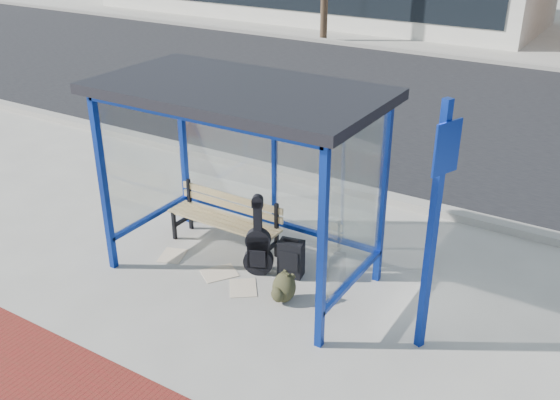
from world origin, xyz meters
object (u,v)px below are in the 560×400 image
Objects in this scene: bench at (226,217)px; backpack at (283,288)px; suitcase at (291,259)px; guitar_bag at (258,248)px.

bench reaches higher than backpack.
suitcase is at bearing 122.33° from backpack.
bench is 1.16m from suitcase.
guitar_bag is at bearing 160.05° from backpack.
backpack is at bearing -27.53° from bench.
guitar_bag is 2.80× the size of backpack.
guitar_bag is 0.43m from suitcase.
guitar_bag reaches higher than bench.
bench is 1.54m from backpack.
bench reaches higher than suitcase.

